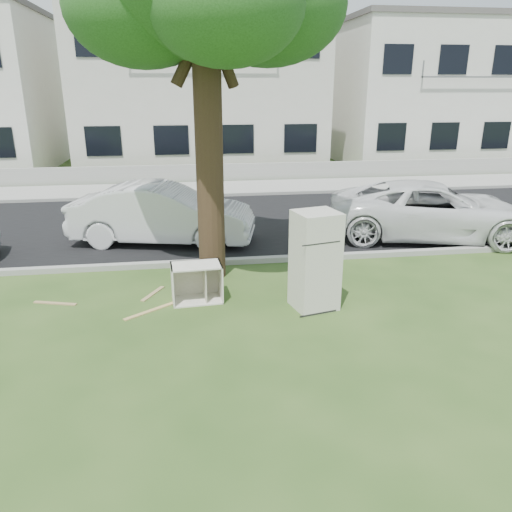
{
  "coord_description": "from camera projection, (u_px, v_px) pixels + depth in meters",
  "views": [
    {
      "loc": [
        -0.89,
        -8.01,
        3.8
      ],
      "look_at": [
        0.34,
        0.6,
        0.8
      ],
      "focal_mm": 35.0,
      "sensor_mm": 36.0,
      "label": 1
    }
  ],
  "objects": [
    {
      "name": "cabinet",
      "position": [
        197.0,
        283.0,
        9.15
      ],
      "size": [
        0.95,
        0.62,
        0.71
      ],
      "primitive_type": "cube",
      "rotation": [
        0.0,
        0.0,
        0.07
      ],
      "color": "white",
      "rests_on": "ground"
    },
    {
      "name": "plank_c",
      "position": [
        153.0,
        294.0,
        9.53
      ],
      "size": [
        0.42,
        0.69,
        0.02
      ],
      "primitive_type": "cube",
      "rotation": [
        0.0,
        0.0,
        1.08
      ],
      "color": "#A08859",
      "rests_on": "ground"
    },
    {
      "name": "sidewalk",
      "position": [
        209.0,
        189.0,
        19.14
      ],
      "size": [
        120.0,
        2.8,
        0.01
      ],
      "primitive_type": "cube",
      "color": "gray",
      "rests_on": "ground"
    },
    {
      "name": "townhouse_center",
      "position": [
        199.0,
        86.0,
        24.01
      ],
      "size": [
        11.22,
        8.16,
        7.44
      ],
      "color": "beige",
      "rests_on": "ground"
    },
    {
      "name": "plank_a",
      "position": [
        150.0,
        311.0,
        8.8
      ],
      "size": [
        0.9,
        0.68,
        0.02
      ],
      "primitive_type": "cube",
      "rotation": [
        0.0,
        0.0,
        0.63
      ],
      "color": "tan",
      "rests_on": "ground"
    },
    {
      "name": "townhouse_right",
      "position": [
        433.0,
        92.0,
        25.72
      ],
      "size": [
        10.2,
        8.16,
        6.84
      ],
      "color": "silver",
      "rests_on": "ground"
    },
    {
      "name": "ground",
      "position": [
        242.0,
        310.0,
        8.85
      ],
      "size": [
        120.0,
        120.0,
        0.0
      ],
      "primitive_type": "plane",
      "color": "#2A4719"
    },
    {
      "name": "car_right",
      "position": [
        433.0,
        210.0,
        12.83
      ],
      "size": [
        5.65,
        3.65,
        1.45
      ],
      "primitive_type": "imported",
      "rotation": [
        0.0,
        0.0,
        1.31
      ],
      "color": "silver",
      "rests_on": "ground"
    },
    {
      "name": "plank_b",
      "position": [
        55.0,
        303.0,
        9.11
      ],
      "size": [
        0.81,
        0.31,
        0.02
      ],
      "primitive_type": "cube",
      "rotation": [
        0.0,
        0.0,
        -0.29
      ],
      "color": "#9F8353",
      "rests_on": "ground"
    },
    {
      "name": "fridge",
      "position": [
        315.0,
        261.0,
        8.72
      ],
      "size": [
        0.86,
        0.82,
        1.76
      ],
      "primitive_type": "cube",
      "rotation": [
        0.0,
        0.0,
        0.24
      ],
      "color": "silver",
      "rests_on": "ground"
    },
    {
      "name": "road",
      "position": [
        218.0,
        222.0,
        14.46
      ],
      "size": [
        120.0,
        7.0,
        0.01
      ],
      "primitive_type": "cube",
      "color": "black",
      "rests_on": "ground"
    },
    {
      "name": "kerb_near",
      "position": [
        229.0,
        264.0,
        11.14
      ],
      "size": [
        120.0,
        0.18,
        0.12
      ],
      "primitive_type": "cube",
      "color": "gray",
      "rests_on": "ground"
    },
    {
      "name": "car_center",
      "position": [
        163.0,
        214.0,
        12.43
      ],
      "size": [
        4.74,
        2.52,
        1.49
      ],
      "primitive_type": "imported",
      "rotation": [
        0.0,
        0.0,
        1.35
      ],
      "color": "silver",
      "rests_on": "ground"
    },
    {
      "name": "low_wall",
      "position": [
        206.0,
        173.0,
        20.53
      ],
      "size": [
        120.0,
        0.15,
        0.7
      ],
      "primitive_type": "cube",
      "color": "gray",
      "rests_on": "ground"
    },
    {
      "name": "kerb_far",
      "position": [
        211.0,
        197.0,
        17.79
      ],
      "size": [
        120.0,
        0.18,
        0.12
      ],
      "primitive_type": "cube",
      "color": "gray",
      "rests_on": "ground"
    }
  ]
}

